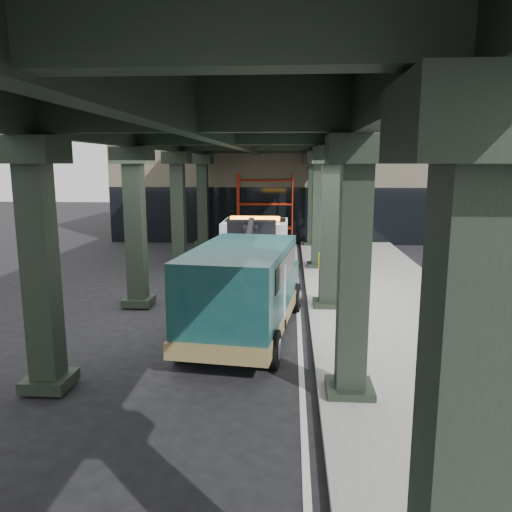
% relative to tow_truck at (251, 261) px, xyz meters
% --- Properties ---
extents(ground, '(90.00, 90.00, 0.00)m').
position_rel_tow_truck_xyz_m(ground, '(-0.13, -3.02, -1.35)').
color(ground, black).
rests_on(ground, ground).
extents(sidewalk, '(5.00, 40.00, 0.15)m').
position_rel_tow_truck_xyz_m(sidewalk, '(4.37, -1.02, -1.27)').
color(sidewalk, gray).
rests_on(sidewalk, ground).
extents(lane_stripe, '(0.12, 38.00, 0.01)m').
position_rel_tow_truck_xyz_m(lane_stripe, '(1.57, -1.02, -1.34)').
color(lane_stripe, silver).
rests_on(lane_stripe, ground).
extents(viaduct, '(7.40, 32.00, 6.40)m').
position_rel_tow_truck_xyz_m(viaduct, '(-0.53, -1.02, 4.11)').
color(viaduct, black).
rests_on(viaduct, ground).
extents(building, '(22.00, 10.00, 8.00)m').
position_rel_tow_truck_xyz_m(building, '(1.87, 16.98, 2.65)').
color(building, '#C6B793').
rests_on(building, ground).
extents(scaffolding, '(3.08, 0.88, 4.00)m').
position_rel_tow_truck_xyz_m(scaffolding, '(-0.13, 11.63, 0.76)').
color(scaffolding, '#AC240D').
rests_on(scaffolding, ground).
extents(tow_truck, '(2.59, 8.45, 2.76)m').
position_rel_tow_truck_xyz_m(tow_truck, '(0.00, 0.00, 0.00)').
color(tow_truck, black).
rests_on(tow_truck, ground).
extents(towed_van, '(3.02, 6.27, 2.45)m').
position_rel_tow_truck_xyz_m(towed_van, '(0.11, -3.60, -0.03)').
color(towed_van, '#103A3B').
rests_on(towed_van, ground).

